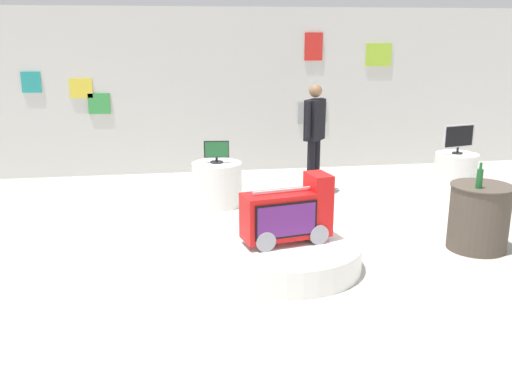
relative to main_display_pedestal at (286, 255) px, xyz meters
name	(u,v)px	position (x,y,z in m)	size (l,w,h in m)	color
ground_plane	(317,275)	(0.28, -0.26, -0.15)	(30.00, 30.00, 0.00)	#B2ADA3
back_wall_display	(248,91)	(0.27, 4.69, 1.32)	(11.73, 0.13, 2.93)	silver
main_display_pedestal	(286,255)	(0.00, 0.00, 0.00)	(1.65, 1.65, 0.30)	white
novelty_firetruck_tv	(288,216)	(0.02, 0.00, 0.45)	(1.01, 0.55, 0.74)	gray
display_pedestal_left_rear	(455,173)	(3.31, 2.55, 0.18)	(0.67, 0.67, 0.65)	white
tv_on_left_rear	(459,137)	(3.31, 2.55, 0.76)	(0.57, 0.17, 0.46)	black
display_pedestal_center_rear	(217,184)	(-0.52, 2.50, 0.18)	(0.74, 0.74, 0.65)	white
tv_on_center_rear	(217,151)	(-0.52, 2.49, 0.67)	(0.37, 0.19, 0.33)	black
side_table_round	(479,217)	(2.38, 0.20, 0.25)	(0.72, 0.72, 0.79)	#4C4238
bottle_on_side_table	(480,178)	(2.26, 0.09, 0.76)	(0.07, 0.07, 0.30)	#195926
shopper_browsing_near_truck	(314,131)	(1.02, 2.76, 0.88)	(0.39, 0.46, 1.75)	black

